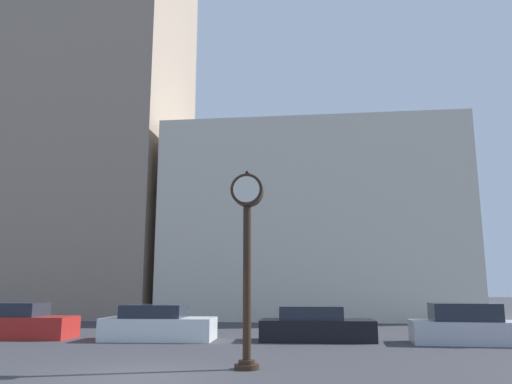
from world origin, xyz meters
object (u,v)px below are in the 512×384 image
(car_black, at_px, (315,326))
(car_red, at_px, (15,323))
(street_clock, at_px, (247,239))
(car_silver, at_px, (470,327))
(car_white, at_px, (158,325))

(car_black, bearing_deg, car_red, 179.71)
(street_clock, bearing_deg, car_red, 147.70)
(street_clock, xyz_separation_m, car_red, (-10.17, 6.43, -2.62))
(car_black, distance_m, car_silver, 5.51)
(car_red, relative_size, car_white, 1.08)
(street_clock, distance_m, car_white, 8.16)
(car_red, bearing_deg, street_clock, -34.47)
(street_clock, xyz_separation_m, car_black, (1.71, 6.81, -2.66))
(street_clock, distance_m, car_silver, 9.99)
(car_silver, bearing_deg, car_red, -176.89)
(street_clock, height_order, car_white, street_clock)
(car_red, height_order, car_silver, car_silver)
(car_red, relative_size, car_black, 1.07)
(car_red, bearing_deg, car_white, -2.22)
(car_white, bearing_deg, car_black, 1.51)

